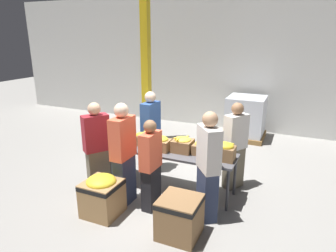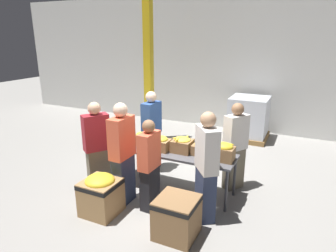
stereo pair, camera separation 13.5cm
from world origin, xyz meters
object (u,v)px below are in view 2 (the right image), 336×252
volunteer_2 (97,148)px  donation_bin_0 (101,193)px  volunteer_1 (122,155)px  banana_box_5 (224,151)px  banana_box_0 (123,136)px  banana_box_4 (203,148)px  sorting_table (170,153)px  banana_box_1 (144,138)px  volunteer_3 (149,166)px  support_pillar (149,67)px  banana_box_2 (160,143)px  volunteer_0 (152,131)px  volunteer_4 (235,147)px  pallet_stack_0 (248,119)px  banana_box_3 (182,144)px  donation_bin_1 (177,216)px  volunteer_5 (206,168)px

volunteer_2 → donation_bin_0: volunteer_2 is taller
volunteer_1 → banana_box_5: bearing=-63.5°
banana_box_0 → banana_box_4: banana_box_0 is taller
sorting_table → volunteer_2: size_ratio=1.42×
banana_box_1 → volunteer_3: volunteer_3 is taller
banana_box_4 → volunteer_1: (-1.14, -0.81, -0.03)m
volunteer_1 → support_pillar: 3.52m
volunteer_1 → banana_box_2: bearing=-26.6°
banana_box_5 → volunteer_3: volunteer_3 is taller
banana_box_5 → volunteer_0: volunteer_0 is taller
sorting_table → volunteer_4: size_ratio=1.45×
volunteer_2 → banana_box_0: bearing=13.9°
banana_box_0 → pallet_stack_0: bearing=64.2°
banana_box_5 → support_pillar: 3.78m
banana_box_3 → support_pillar: 3.22m
volunteer_4 → donation_bin_1: bearing=19.9°
pallet_stack_0 → banana_box_4: bearing=-92.3°
banana_box_3 → volunteer_3: bearing=-108.5°
banana_box_1 → donation_bin_1: (1.26, -1.28, -0.59)m
volunteer_1 → banana_box_1: bearing=4.8°
volunteer_3 → volunteer_0: bearing=29.5°
volunteer_2 → volunteer_3: (1.17, -0.15, -0.07)m
banana_box_2 → volunteer_2: (-1.03, -0.52, -0.08)m
banana_box_5 → volunteer_1: 1.70m
banana_box_1 → sorting_table: bearing=-7.4°
banana_box_0 → volunteer_5: bearing=-16.7°
banana_box_2 → volunteer_4: volunteer_4 is taller
volunteer_2 → sorting_table: bearing=-30.2°
volunteer_1 → pallet_stack_0: 4.53m
banana_box_5 → volunteer_4: 0.62m
banana_box_1 → banana_box_3: (0.81, -0.03, 0.02)m
volunteer_2 → banana_box_5: bearing=-41.5°
banana_box_0 → volunteer_0: size_ratio=0.22×
banana_box_3 → donation_bin_1: 1.46m
banana_box_2 → volunteer_0: size_ratio=0.22×
volunteer_3 → sorting_table: bearing=-0.7°
volunteer_0 → banana_box_3: bearing=61.6°
banana_box_0 → banana_box_3: bearing=3.7°
banana_box_0 → volunteer_4: volunteer_4 is taller
volunteer_5 → donation_bin_1: bearing=121.9°
volunteer_0 → banana_box_2: bearing=42.7°
volunteer_0 → pallet_stack_0: 3.28m
banana_box_1 → volunteer_1: size_ratio=0.20×
banana_box_2 → banana_box_5: bearing=1.8°
banana_box_1 → volunteer_5: size_ratio=0.20×
banana_box_0 → donation_bin_1: bearing=-34.9°
banana_box_0 → support_pillar: size_ratio=0.09×
volunteer_4 → donation_bin_0: size_ratio=2.42×
banana_box_2 → volunteer_2: 1.16m
banana_box_1 → banana_box_5: size_ratio=1.00×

